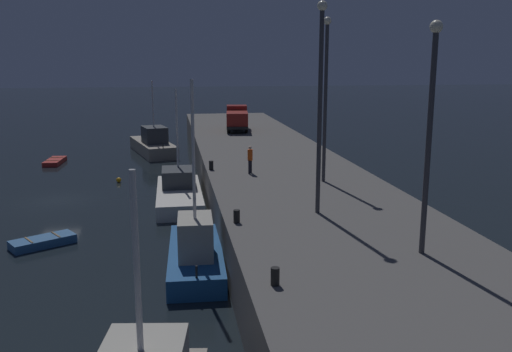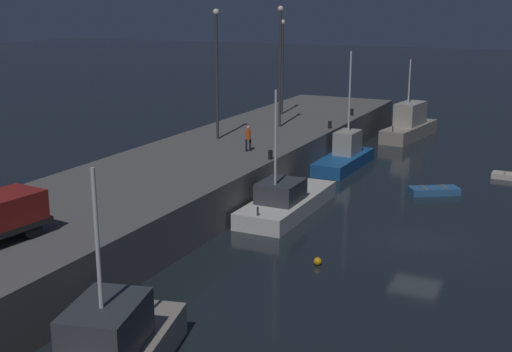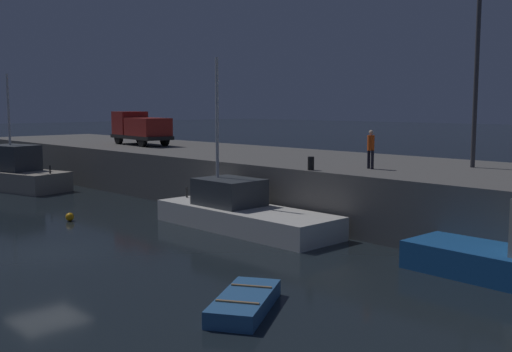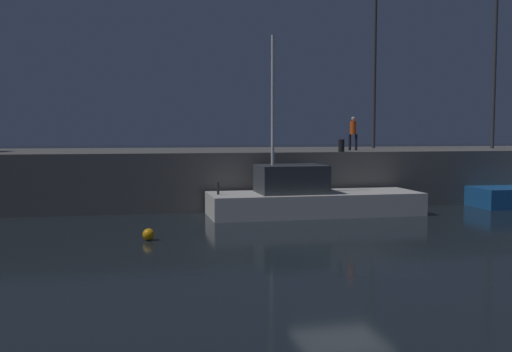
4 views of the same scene
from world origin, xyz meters
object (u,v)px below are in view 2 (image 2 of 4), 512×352
object	(u,v)px
dinghy_red_small	(434,191)
bollard_central	(352,112)
fishing_boat_orange	(344,156)
lamp_post_west	(217,65)
lamp_post_east	(280,59)
bollard_east	(270,155)
fishing_boat_blue	(286,201)
lamp_post_central	(282,60)
bollard_west	(330,125)
dockworker	(248,137)
mooring_buoy_near	(318,261)
fishing_boat_white	(409,125)

from	to	relation	value
dinghy_red_small	bollard_central	bearing A→B (deg)	37.34
fishing_boat_orange	lamp_post_west	bearing A→B (deg)	127.71
lamp_post_east	bollard_east	world-z (taller)	lamp_post_east
fishing_boat_blue	bollard_central	world-z (taller)	fishing_boat_blue
bollard_east	fishing_boat_blue	bearing A→B (deg)	-137.27
lamp_post_central	bollard_west	distance (m)	8.98
lamp_post_east	bollard_east	xyz separation A→B (m)	(-10.67, -4.04, -5.06)
lamp_post_east	bollard_west	xyz separation A→B (m)	(1.02, -3.84, -5.06)
dockworker	lamp_post_central	bearing A→B (deg)	15.25
dinghy_red_small	bollard_central	size ratio (longest dim) A/B	5.87
bollard_east	dinghy_red_small	bearing A→B (deg)	-58.31
mooring_buoy_near	bollard_central	world-z (taller)	bollard_central
bollard_east	lamp_post_west	bearing A→B (deg)	54.94
fishing_boat_white	fishing_boat_orange	xyz separation A→B (m)	(-13.43, 1.86, -0.36)
dinghy_red_small	dockworker	distance (m)	12.68
dinghy_red_small	bollard_central	xyz separation A→B (m)	(12.80, 9.77, 2.67)
lamp_post_west	lamp_post_east	world-z (taller)	lamp_post_east
fishing_boat_white	bollard_west	bearing A→B (deg)	163.32
fishing_boat_orange	bollard_west	distance (m)	3.05
bollard_west	bollard_east	xyz separation A→B (m)	(-11.69, -0.19, 0.01)
dinghy_red_small	bollard_east	size ratio (longest dim) A/B	5.78
dinghy_red_small	lamp_post_east	world-z (taller)	lamp_post_east
fishing_boat_blue	lamp_post_west	bearing A→B (deg)	51.44
fishing_boat_blue	bollard_west	xyz separation A→B (m)	(13.90, 2.24, 2.16)
fishing_boat_blue	bollard_central	distance (m)	20.97
dockworker	bollard_central	size ratio (longest dim) A/B	2.97
bollard_west	dinghy_red_small	bearing A→B (deg)	-122.55
fishing_boat_white	bollard_central	world-z (taller)	fishing_boat_white
mooring_buoy_near	lamp_post_central	world-z (taller)	lamp_post_central
bollard_west	lamp_post_east	bearing A→B (deg)	104.84
bollard_west	fishing_boat_blue	bearing A→B (deg)	-170.86
fishing_boat_orange	bollard_central	size ratio (longest dim) A/B	15.13
mooring_buoy_near	bollard_east	size ratio (longest dim) A/B	0.67
dinghy_red_small	lamp_post_west	xyz separation A→B (m)	(-1.39, 15.33, 7.64)
dinghy_red_small	dockworker	bearing A→B (deg)	110.12
lamp_post_central	fishing_boat_blue	bearing A→B (deg)	-155.77
mooring_buoy_near	bollard_west	size ratio (longest dim) A/B	0.68
fishing_boat_orange	dockworker	size ratio (longest dim) A/B	5.10
fishing_boat_orange	bollard_east	distance (m)	10.53
mooring_buoy_near	dockworker	world-z (taller)	dockworker
fishing_boat_orange	dinghy_red_small	distance (m)	8.93
fishing_boat_orange	bollard_west	size ratio (longest dim) A/B	15.22
dinghy_red_small	bollard_east	distance (m)	11.15
fishing_boat_blue	bollard_central	xyz separation A→B (m)	(20.69, 2.60, 2.16)
mooring_buoy_near	bollard_central	distance (m)	28.62
fishing_boat_white	fishing_boat_blue	bearing A→B (deg)	177.02
lamp_post_east	lamp_post_central	distance (m)	6.26
lamp_post_west	dinghy_red_small	bearing A→B (deg)	-84.82
dinghy_red_small	mooring_buoy_near	distance (m)	15.00
fishing_boat_orange	lamp_post_east	distance (m)	9.03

